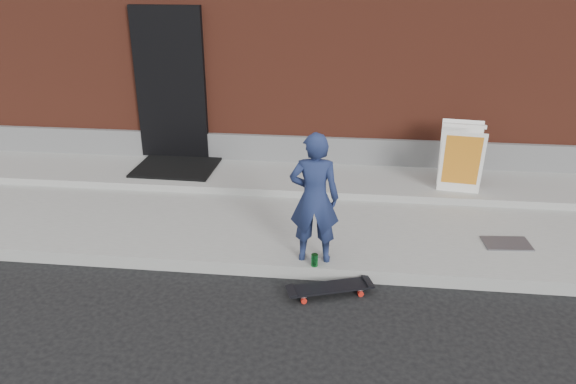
# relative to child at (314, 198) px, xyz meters

# --- Properties ---
(ground) EXTENTS (80.00, 80.00, 0.00)m
(ground) POSITION_rel_child_xyz_m (0.24, -0.20, -0.86)
(ground) COLOR black
(ground) RESTS_ON ground
(sidewalk) EXTENTS (20.00, 3.00, 0.15)m
(sidewalk) POSITION_rel_child_xyz_m (0.24, 1.30, -0.79)
(sidewalk) COLOR gray
(sidewalk) RESTS_ON ground
(apron) EXTENTS (20.00, 1.20, 0.10)m
(apron) POSITION_rel_child_xyz_m (0.24, 2.20, -0.66)
(apron) COLOR gray
(apron) RESTS_ON sidewalk
(child) EXTENTS (0.53, 0.35, 1.43)m
(child) POSITION_rel_child_xyz_m (0.00, 0.00, 0.00)
(child) COLOR #1B264C
(child) RESTS_ON sidewalk
(skateboard) EXTENTS (0.88, 0.48, 0.10)m
(skateboard) POSITION_rel_child_xyz_m (0.21, -0.45, -0.78)
(skateboard) COLOR #B41C12
(skateboard) RESTS_ON ground
(pizza_sign) EXTENTS (0.62, 0.71, 0.91)m
(pizza_sign) POSITION_rel_child_xyz_m (1.81, 1.91, -0.16)
(pizza_sign) COLOR white
(pizza_sign) RESTS_ON apron
(soda_can) EXTENTS (0.08, 0.08, 0.14)m
(soda_can) POSITION_rel_child_xyz_m (0.02, -0.15, -0.64)
(soda_can) COLOR #18782F
(soda_can) RESTS_ON sidewalk
(doormat) EXTENTS (1.18, 0.97, 0.03)m
(doormat) POSITION_rel_child_xyz_m (-2.21, 2.26, -0.60)
(doormat) COLOR black
(doormat) RESTS_ON apron
(utility_plate) EXTENTS (0.54, 0.37, 0.02)m
(utility_plate) POSITION_rel_child_xyz_m (2.16, 0.58, -0.70)
(utility_plate) COLOR #5B5B60
(utility_plate) RESTS_ON sidewalk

